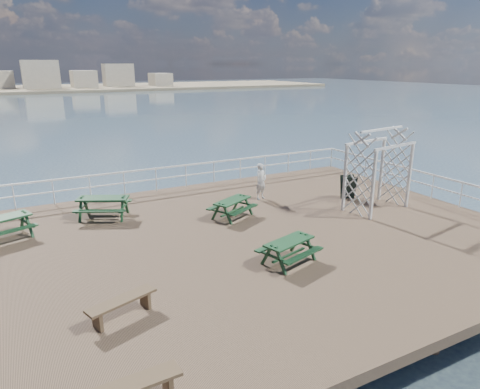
% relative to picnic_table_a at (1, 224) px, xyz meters
% --- Properties ---
extents(ground, '(18.00, 14.00, 0.30)m').
position_rel_picnic_table_a_xyz_m(ground, '(7.80, -3.58, -0.72)').
color(ground, brown).
rests_on(ground, ground).
extents(sea_backdrop, '(300.00, 300.00, 9.20)m').
position_rel_picnic_table_a_xyz_m(sea_backdrop, '(20.34, 130.49, -1.07)').
color(sea_backdrop, '#384B5F').
rests_on(sea_backdrop, ground).
extents(railing, '(17.77, 13.76, 1.10)m').
position_rel_picnic_table_a_xyz_m(railing, '(7.73, -1.01, 0.31)').
color(railing, white).
rests_on(railing, ground).
extents(picnic_table_a, '(2.19, 1.97, 0.88)m').
position_rel_picnic_table_a_xyz_m(picnic_table_a, '(0.00, 0.00, 0.00)').
color(picnic_table_a, '#12331A').
rests_on(picnic_table_a, ground).
extents(picnic_table_b, '(2.35, 2.18, 0.91)m').
position_rel_picnic_table_a_xyz_m(picnic_table_b, '(3.44, 0.65, 0.02)').
color(picnic_table_b, '#12331A').
rests_on(picnic_table_b, ground).
extents(picnic_table_c, '(2.03, 1.89, 0.79)m').
position_rel_picnic_table_a_xyz_m(picnic_table_c, '(7.83, -1.62, -0.06)').
color(picnic_table_c, '#12331A').
rests_on(picnic_table_c, ground).
extents(picnic_table_d, '(1.93, 1.72, 0.79)m').
position_rel_picnic_table_a_xyz_m(picnic_table_d, '(7.53, -5.92, -0.06)').
color(picnic_table_d, '#12331A').
rests_on(picnic_table_d, ground).
extents(flat_bench_near, '(1.72, 0.93, 0.48)m').
position_rel_picnic_table_a_xyz_m(flat_bench_near, '(2.47, -6.55, -0.20)').
color(flat_bench_near, brown).
rests_on(flat_bench_near, ground).
extents(trellis_arbor, '(2.84, 1.83, 3.28)m').
position_rel_picnic_table_a_xyz_m(trellis_arbor, '(13.44, -3.44, 0.89)').
color(trellis_arbor, white).
rests_on(trellis_arbor, ground).
extents(sandwich_board, '(0.74, 0.63, 1.03)m').
position_rel_picnic_table_a_xyz_m(sandwich_board, '(13.40, -1.83, -0.06)').
color(sandwich_board, black).
rests_on(sandwich_board, ground).
extents(person, '(0.67, 0.54, 1.58)m').
position_rel_picnic_table_a_xyz_m(person, '(9.97, -0.13, 0.23)').
color(person, silver).
rests_on(person, ground).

